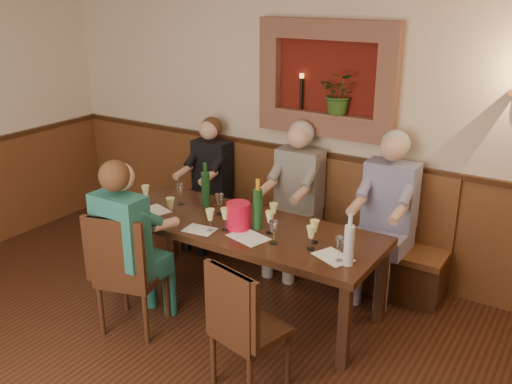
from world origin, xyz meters
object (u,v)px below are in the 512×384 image
chair_near_left (133,295)px  person_bench_left (208,194)px  person_bench_right (384,229)px  person_bench_mid (294,210)px  bench (295,232)px  wine_bottle_green_b (206,188)px  dining_table (243,233)px  spittoon_bucket (238,216)px  person_chair_front (132,260)px  wine_bottle_green_a (258,208)px  chair_near_right (248,351)px  water_bottle (349,244)px

chair_near_left → person_bench_left: person_bench_left is taller
person_bench_right → person_bench_mid: bearing=179.9°
bench → wine_bottle_green_b: wine_bottle_green_b is taller
person_bench_left → person_bench_mid: person_bench_mid is taller
dining_table → spittoon_bucket: spittoon_bucket is taller
bench → wine_bottle_green_b: (-0.53, -0.76, 0.59)m
wine_bottle_green_b → chair_near_left: bearing=-90.6°
dining_table → wine_bottle_green_b: (-0.53, 0.19, 0.25)m
person_chair_front → wine_bottle_green_a: size_ratio=3.38×
wine_bottle_green_b → person_bench_right: bearing=23.7°
person_chair_front → person_bench_mid: bearing=70.0°
person_bench_right → person_chair_front: (-1.50, -1.61, -0.02)m
person_bench_left → wine_bottle_green_a: 1.46m
spittoon_bucket → wine_bottle_green_b: bearing=153.6°
chair_near_left → wine_bottle_green_a: wine_bottle_green_a is taller
dining_table → chair_near_left: chair_near_left is taller
spittoon_bucket → wine_bottle_green_a: wine_bottle_green_a is taller
person_chair_front → spittoon_bucket: size_ratio=6.40×
bench → spittoon_bucket: bench is taller
person_bench_right → dining_table: bearing=-138.7°
chair_near_right → wine_bottle_green_b: 1.73m
chair_near_left → person_bench_left: size_ratio=0.75×
dining_table → chair_near_left: 1.04m
wine_bottle_green_a → person_bench_mid: bearing=97.0°
person_bench_mid → person_chair_front: person_bench_mid is taller
chair_near_left → water_bottle: 1.80m
chair_near_left → person_bench_mid: person_bench_mid is taller
wine_bottle_green_a → wine_bottle_green_b: size_ratio=1.05×
bench → water_bottle: water_bottle is taller
person_bench_mid → wine_bottle_green_a: 0.89m
person_bench_right → person_chair_front: person_bench_right is taller
bench → water_bottle: (1.05, -1.14, 0.59)m
person_bench_right → spittoon_bucket: 1.33m
person_bench_right → chair_near_left: bearing=-132.3°
person_bench_left → spittoon_bucket: size_ratio=6.08×
dining_table → bench: 1.01m
person_bench_mid → wine_bottle_green_b: person_bench_mid is taller
person_bench_mid → water_bottle: bearing=-45.8°
person_bench_left → spittoon_bucket: bearing=-42.2°
chair_near_right → wine_bottle_green_b: size_ratio=2.37×
dining_table → spittoon_bucket: bearing=-82.7°
spittoon_bucket → wine_bottle_green_b: size_ratio=0.55×
person_bench_left → person_bench_mid: (1.05, -0.00, 0.04)m
chair_near_right → water_bottle: (0.40, 0.71, 0.63)m
wine_bottle_green_a → wine_bottle_green_b: (-0.67, 0.18, -0.01)m
chair_near_left → wine_bottle_green_a: size_ratio=2.40×
spittoon_bucket → wine_bottle_green_b: wine_bottle_green_b is taller
person_bench_right → wine_bottle_green_a: 1.20m
bench → person_bench_mid: person_bench_mid is taller
person_bench_right → spittoon_bucket: bearing=-135.7°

